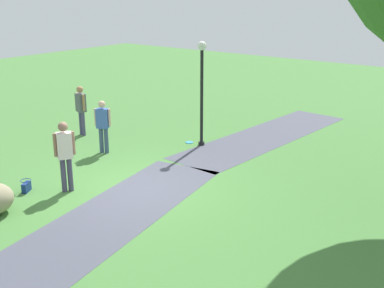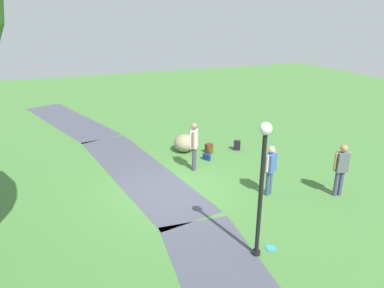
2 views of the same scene
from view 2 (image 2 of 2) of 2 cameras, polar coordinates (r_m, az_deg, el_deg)
The scene contains 12 objects.
ground_plane at distance 11.73m, azimuth -3.27°, elevation -7.38°, with size 48.00×48.00×0.00m, color #447738.
footpath_segment_mid at distance 13.23m, azimuth -8.85°, elevation -4.20°, with size 8.22×3.31×0.01m.
footpath_segment_far at distance 20.27m, azimuth -19.38°, elevation 3.67°, with size 8.22×4.49×0.01m.
lamp_post at distance 7.98m, azimuth 11.26°, elevation -5.24°, with size 0.28×0.28×3.33m.
lawn_boulder at distance 14.73m, azimuth -1.23°, elevation 0.16°, with size 1.16×1.09×0.71m.
woman_with_handbag at distance 12.74m, azimuth 0.35°, elevation 0.21°, with size 0.46×0.39×1.81m.
man_near_boulder at distance 11.29m, azimuth 12.54°, elevation -3.66°, with size 0.38×0.47×1.65m.
passerby_on_path at distance 11.88m, azimuth 22.98°, elevation -3.37°, with size 0.32×0.51×1.72m.
handbag_on_grass at distance 13.93m, azimuth 2.39°, elevation -2.05°, with size 0.37×0.37×0.31m.
backpack_by_boulder at distance 14.61m, azimuth 2.76°, elevation -0.73°, with size 0.30×0.31×0.40m.
spare_backpack_on_lawn at distance 15.06m, azimuth 7.29°, elevation -0.22°, with size 0.34×0.34×0.40m.
frisbee_on_grass at distance 9.31m, azimuth 12.63°, elevation -16.09°, with size 0.25×0.25×0.02m.
Camera 2 is at (-9.85, 3.23, 5.49)m, focal length 32.98 mm.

